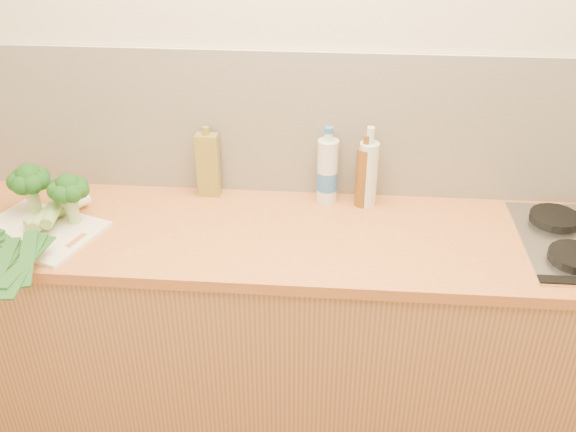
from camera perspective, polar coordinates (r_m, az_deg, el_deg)
name	(u,v)px	position (r m, az deg, el deg)	size (l,w,h in m)	color
room_shell	(309,126)	(2.33, 1.88, 8.03)	(3.50, 3.50, 3.50)	beige
counter	(302,332)	(2.47, 1.23, -10.27)	(3.20, 0.62, 0.90)	#BE804F
chopping_board	(38,231)	(2.35, -21.30, -1.27)	(0.40, 0.29, 0.01)	#EDE4CE
broccoli_left	(29,180)	(2.40, -22.02, 2.96)	(0.15, 0.15, 0.19)	#95AF66
broccoli_right	(69,190)	(2.29, -18.92, 2.23)	(0.14, 0.14, 0.19)	#95AF66
leek_front	(24,227)	(2.34, -22.43, -0.90)	(0.41, 0.57, 0.04)	white
leek_mid	(35,228)	(2.28, -21.58, -0.96)	(0.11, 0.70, 0.04)	white
leek_back	(43,229)	(2.22, -20.91, -1.11)	(0.13, 0.61, 0.04)	white
oil_tin	(208,165)	(2.39, -7.11, 4.56)	(0.08, 0.05, 0.27)	olive
glass_bottle	(368,173)	(2.32, 7.11, 3.81)	(0.07, 0.07, 0.31)	silver
amber_bottle	(364,176)	(2.32, 6.81, 3.56)	(0.06, 0.06, 0.28)	brown
water_bottle	(327,173)	(2.34, 3.51, 3.86)	(0.08, 0.08, 0.27)	silver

